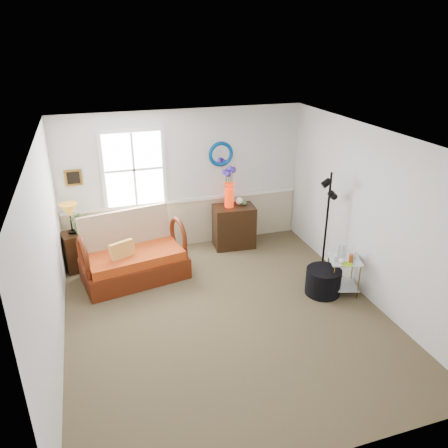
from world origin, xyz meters
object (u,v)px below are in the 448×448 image
object	(u,v)px
lamp_stand	(75,251)
floor_lamp	(326,225)
cabinet	(234,226)
side_table	(343,276)
ottoman	(323,281)
loveseat	(133,249)

from	to	relation	value
lamp_stand	floor_lamp	distance (m)	4.29
lamp_stand	floor_lamp	world-z (taller)	floor_lamp
cabinet	lamp_stand	bearing A→B (deg)	-174.49
side_table	ottoman	xyz separation A→B (m)	(-0.30, 0.06, -0.09)
side_table	cabinet	bearing A→B (deg)	117.56
cabinet	ottoman	distance (m)	2.19
side_table	floor_lamp	distance (m)	0.87
cabinet	side_table	world-z (taller)	cabinet
cabinet	side_table	size ratio (longest dim) A/B	1.37
side_table	ottoman	bearing A→B (deg)	167.99
cabinet	side_table	distance (m)	2.36
ottoman	floor_lamp	bearing A→B (deg)	61.43
cabinet	side_table	bearing A→B (deg)	-57.30
loveseat	side_table	world-z (taller)	loveseat
lamp_stand	side_table	distance (m)	4.51
loveseat	side_table	distance (m)	3.40
loveseat	ottoman	size ratio (longest dim) A/B	3.02
floor_lamp	cabinet	bearing A→B (deg)	133.16
cabinet	floor_lamp	xyz separation A→B (m)	(1.10, -1.47, 0.50)
lamp_stand	side_table	bearing A→B (deg)	-27.40
lamp_stand	side_table	size ratio (longest dim) A/B	1.14
side_table	floor_lamp	world-z (taller)	floor_lamp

